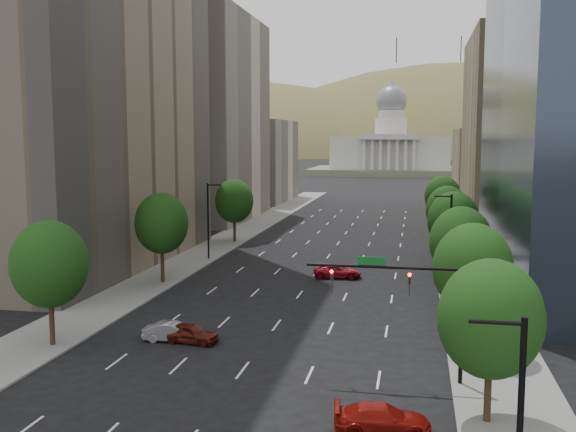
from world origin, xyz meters
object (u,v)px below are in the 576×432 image
Objects in this scene: car_maroon at (190,333)px; traffic_signal at (418,296)px; car_red_near at (382,419)px; car_silver at (173,332)px; car_red_far at (337,271)px; capitol at (390,152)px.

traffic_signal is at bearing -99.38° from car_maroon.
car_red_near is 19.26m from car_silver.
traffic_signal is 1.88× the size of car_red_far.
car_silver is at bearing -91.70° from capitol.
capitol is 227.00m from car_red_near.
car_red_near reaches higher than car_silver.
capitol reaches higher than car_maroon.
car_silver is (-1.36, 0.14, -0.01)m from car_maroon.
car_silver is 24.79m from car_red_far.
car_red_near is at bearing -122.63° from car_maroon.
car_red_far is (-6.37, 34.88, -0.01)m from car_red_near.
car_red_far is (8.90, 23.14, 0.00)m from car_silver.
traffic_signal reaches higher than car_silver.
car_maroon reaches higher than car_red_far.
traffic_signal is 18.12m from car_silver.
car_red_far is at bearing -10.72° from car_maroon.
capitol is at bearing -7.33° from car_silver.
car_maroon is 1.37m from car_silver.
capitol is 215.29m from car_maroon.
car_maroon is at bearing 156.05° from car_red_far.
traffic_signal is 8.45m from car_red_near.
car_red_near is at bearing -87.75° from capitol.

